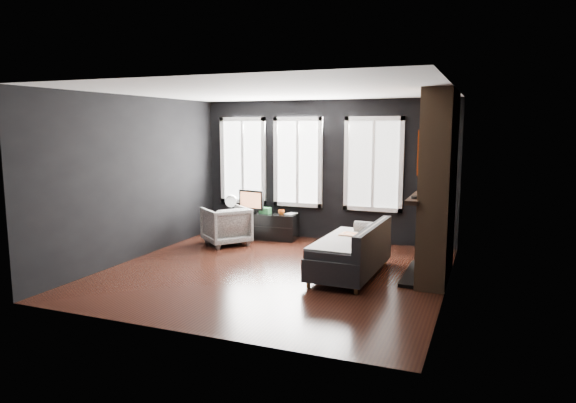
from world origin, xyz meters
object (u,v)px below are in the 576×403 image
at_px(armchair, 226,224).
at_px(mug, 281,211).
at_px(sofa, 350,249).
at_px(mantel_vase, 424,185).
at_px(book, 287,208).
at_px(media_console, 261,225).
at_px(monitor, 251,200).

relative_size(armchair, mug, 6.29).
bearing_deg(mug, sofa, -44.25).
relative_size(armchair, mantel_vase, 4.61).
bearing_deg(armchair, mantel_vase, 124.26).
bearing_deg(book, armchair, -137.87).
height_order(media_console, monitor, monitor).
xyz_separation_m(armchair, mantel_vase, (3.62, -0.32, 0.92)).
bearing_deg(book, media_console, -170.34).
height_order(sofa, monitor, monitor).
bearing_deg(mantel_vase, mug, 159.90).
bearing_deg(monitor, media_console, 19.32).
bearing_deg(armchair, sofa, 107.06).
height_order(mug, book, book).
relative_size(sofa, media_console, 1.24).
bearing_deg(media_console, mug, -7.52).
bearing_deg(sofa, mug, 137.77).
bearing_deg(media_console, sofa, -42.35).
relative_size(sofa, monitor, 3.21).
distance_m(armchair, mug, 1.10).
bearing_deg(media_console, monitor, -174.78).
height_order(armchair, mug, armchair).
xyz_separation_m(media_console, mantel_vase, (3.25, -1.05, 1.06)).
xyz_separation_m(sofa, mug, (-1.84, 1.79, 0.17)).
distance_m(sofa, book, 2.62).
xyz_separation_m(armchair, media_console, (0.37, 0.73, -0.14)).
bearing_deg(book, mug, -121.45).
distance_m(armchair, media_console, 0.83).
height_order(sofa, book, sofa).
relative_size(media_console, mantel_vase, 8.66).
bearing_deg(book, sofa, -47.24).
bearing_deg(monitor, mug, 10.26).
distance_m(armchair, book, 1.24).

